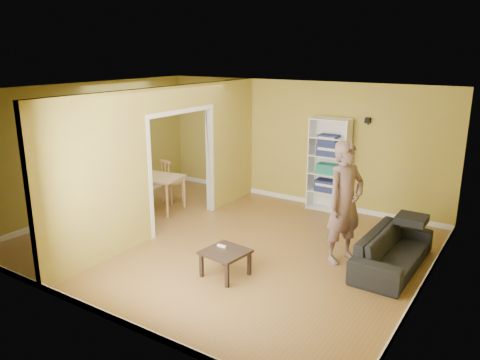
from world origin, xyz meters
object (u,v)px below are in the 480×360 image
object	(u,v)px
bookshelf	(330,165)
chair_far	(172,180)
chair_left	(128,182)
chair_near	(137,194)
sofa	(394,245)
coffee_table	(225,254)
dining_table	(154,180)
person	(346,192)

from	to	relation	value
bookshelf	chair_far	world-z (taller)	bookshelf
chair_left	chair_near	distance (m)	1.07
sofa	bookshelf	bearing A→B (deg)	44.55
coffee_table	dining_table	size ratio (longest dim) A/B	0.52
dining_table	chair_far	bearing A→B (deg)	90.46
dining_table	chair_left	size ratio (longest dim) A/B	1.26
bookshelf	chair_near	size ratio (longest dim) A/B	1.95
dining_table	coffee_table	bearing A→B (deg)	-29.37
sofa	person	distance (m)	1.07
bookshelf	chair_left	distance (m)	4.32
bookshelf	chair_near	world-z (taller)	bookshelf
dining_table	chair_left	world-z (taller)	chair_left
person	coffee_table	size ratio (longest dim) A/B	3.76
person	chair_far	distance (m)	4.31
bookshelf	dining_table	distance (m)	3.62
coffee_table	dining_table	xyz separation A→B (m)	(-2.95, 1.66, 0.30)
bookshelf	chair_near	bearing A→B (deg)	-139.77
chair_near	coffee_table	bearing A→B (deg)	-6.26
chair_left	chair_near	world-z (taller)	chair_near
dining_table	bookshelf	bearing A→B (deg)	32.62
chair_near	chair_far	world-z (taller)	chair_near
chair_left	chair_far	distance (m)	0.96
person	chair_near	world-z (taller)	person
bookshelf	chair_far	size ratio (longest dim) A/B	2.00
person	bookshelf	bearing A→B (deg)	52.35
sofa	chair_left	bearing A→B (deg)	90.24
bookshelf	dining_table	bearing A→B (deg)	-147.38
person	dining_table	distance (m)	4.22
person	bookshelf	world-z (taller)	person
sofa	person	world-z (taller)	person
chair_left	chair_near	bearing A→B (deg)	66.78
coffee_table	dining_table	distance (m)	3.40
person	dining_table	world-z (taller)	person
bookshelf	coffee_table	size ratio (longest dim) A/B	3.21
bookshelf	person	bearing A→B (deg)	-62.12
chair_left	coffee_table	bearing A→B (deg)	76.58
person	dining_table	size ratio (longest dim) A/B	1.97
sofa	bookshelf	world-z (taller)	bookshelf
sofa	person	size ratio (longest dim) A/B	0.85
chair_far	chair_near	bearing A→B (deg)	104.89
sofa	chair_near	xyz separation A→B (m)	(-4.85, -0.51, 0.13)
bookshelf	chair_far	xyz separation A→B (m)	(-3.04, -1.37, -0.48)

